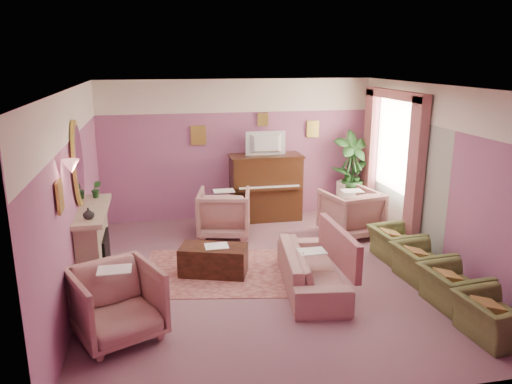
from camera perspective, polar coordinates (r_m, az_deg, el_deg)
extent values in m
cube|color=#865966|center=(7.73, 1.83, -9.37)|extent=(5.50, 6.00, 0.01)
cube|color=silver|center=(7.04, 2.02, 11.83)|extent=(5.50, 6.00, 0.01)
cube|color=#82527D|center=(10.14, -2.04, 4.87)|extent=(5.50, 0.02, 2.80)
cube|color=#82527D|center=(4.55, 10.83, -8.54)|extent=(5.50, 0.02, 2.80)
cube|color=#82527D|center=(7.16, -20.03, -0.41)|extent=(0.02, 6.00, 2.80)
cube|color=#82527D|center=(8.33, 20.66, 1.63)|extent=(0.02, 6.00, 2.80)
cube|color=white|center=(9.99, -2.09, 10.94)|extent=(5.50, 0.01, 0.65)
cube|color=#A3A99D|center=(9.48, 16.30, 1.54)|extent=(0.01, 3.00, 2.15)
cube|color=tan|center=(7.58, -18.05, -6.15)|extent=(0.30, 1.40, 1.10)
cube|color=black|center=(7.62, -17.20, -7.18)|extent=(0.18, 0.72, 0.68)
cube|color=orange|center=(7.69, -16.80, -8.41)|extent=(0.06, 0.54, 0.10)
cube|color=tan|center=(7.40, -18.17, -2.02)|extent=(0.40, 1.55, 0.07)
cube|color=tan|center=(7.76, -16.23, -9.80)|extent=(0.55, 1.50, 0.02)
ellipsoid|color=#D6C34C|center=(7.25, -19.71, 3.07)|extent=(0.04, 0.72, 1.20)
ellipsoid|color=silver|center=(7.25, -19.51, 3.08)|extent=(0.01, 0.60, 1.06)
cone|color=pink|center=(6.19, -20.39, 2.75)|extent=(0.20, 0.20, 0.16)
cube|color=#3F2211|center=(10.08, 1.11, 0.46)|extent=(1.40, 0.60, 1.30)
cube|color=#3F2211|center=(9.74, 1.56, 0.35)|extent=(1.30, 0.12, 0.06)
cube|color=white|center=(9.73, 1.56, 0.58)|extent=(1.20, 0.08, 0.02)
cube|color=#3F2211|center=(9.94, 1.13, 4.14)|extent=(1.45, 0.65, 0.04)
imported|color=black|center=(9.84, 1.20, 5.75)|extent=(0.80, 0.12, 0.48)
cube|color=#D6C34C|center=(9.94, -6.59, 6.45)|extent=(0.30, 0.03, 0.38)
cube|color=#D6C34C|center=(10.40, 6.49, 7.17)|extent=(0.26, 0.03, 0.34)
cube|color=#D6C34C|center=(10.10, 0.80, 8.29)|extent=(0.22, 0.03, 0.26)
cube|color=#D6C34C|center=(5.92, -21.50, -0.46)|extent=(0.03, 0.28, 0.36)
cube|color=beige|center=(9.57, 15.70, 5.52)|extent=(0.03, 1.40, 1.80)
cube|color=#9D575C|center=(8.81, 17.75, 1.92)|extent=(0.16, 0.34, 2.60)
cube|color=#9D575C|center=(10.41, 12.87, 4.22)|extent=(0.16, 0.34, 2.60)
cube|color=#9D575C|center=(9.43, 15.64, 10.67)|extent=(0.16, 2.20, 0.16)
imported|color=#204E1F|center=(7.88, -17.79, 0.33)|extent=(0.16, 0.16, 0.28)
imported|color=white|center=(6.89, -18.60, -2.35)|extent=(0.16, 0.16, 0.16)
cube|color=#A15C58|center=(7.82, -3.74, -9.06)|extent=(2.78, 2.22, 0.01)
cube|color=#33190F|center=(7.67, -4.87, -7.79)|extent=(1.11, 0.79, 0.45)
cube|color=white|center=(7.59, -4.54, -6.17)|extent=(0.35, 0.28, 0.01)
imported|color=tan|center=(7.20, 6.38, -7.95)|extent=(0.65, 1.95, 0.79)
cube|color=#9D575C|center=(7.25, 9.46, -6.14)|extent=(0.10, 1.47, 0.54)
imported|color=tan|center=(9.20, -3.67, -2.11)|extent=(0.92, 0.92, 0.96)
imported|color=tan|center=(9.34, 10.80, -2.10)|extent=(0.92, 0.92, 0.96)
imported|color=tan|center=(6.15, -15.63, -11.75)|extent=(0.92, 0.92, 0.96)
imported|color=#5C6533|center=(6.58, 25.57, -12.21)|extent=(0.56, 0.80, 0.69)
imported|color=#5C6533|center=(7.18, 21.66, -9.49)|extent=(0.56, 0.80, 0.69)
imported|color=#5C6533|center=(7.81, 18.41, -7.15)|extent=(0.56, 0.80, 0.69)
imported|color=#5C6533|center=(8.48, 15.69, -5.16)|extent=(0.56, 0.80, 0.69)
cylinder|color=white|center=(10.65, 10.50, -0.68)|extent=(0.52, 0.52, 0.70)
imported|color=#204E1F|center=(10.52, 10.63, 2.05)|extent=(0.30, 0.30, 0.34)
imported|color=#204E1F|center=(10.48, 11.44, 1.79)|extent=(0.16, 0.16, 0.28)
cylinder|color=#B15E31|center=(10.61, 10.64, -1.76)|extent=(0.34, 0.34, 0.34)
imported|color=#204E1F|center=(10.39, 10.88, 2.95)|extent=(0.76, 0.76, 1.44)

